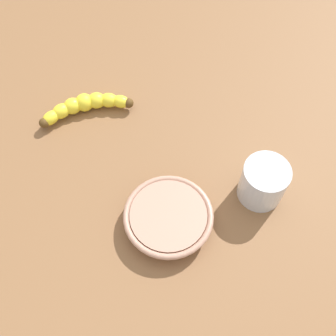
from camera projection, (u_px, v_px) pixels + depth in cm
name	position (u px, v px, depth cm)	size (l,w,h in cm)	color
wooden_tabletop	(174.00, 147.00, 89.75)	(120.00, 120.00, 3.00)	brown
banana	(85.00, 105.00, 91.08)	(20.81, 7.00, 3.98)	yellow
smoothie_glass	(263.00, 183.00, 79.10)	(8.83, 8.83, 8.79)	silver
ceramic_bowl	(168.00, 218.00, 77.52)	(16.87, 16.87, 3.72)	tan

